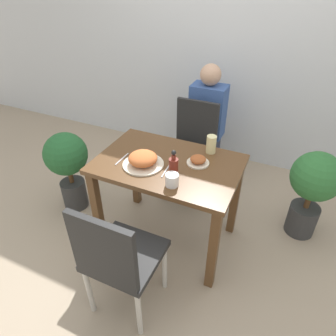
{
  "coord_description": "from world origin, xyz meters",
  "views": [
    {
      "loc": [
        0.74,
        -1.61,
        1.93
      ],
      "look_at": [
        0.0,
        0.0,
        0.71
      ],
      "focal_mm": 32.0,
      "sensor_mm": 36.0,
      "label": 1
    }
  ],
  "objects": [
    {
      "name": "fork_utensil",
      "position": [
        -0.32,
        -0.1,
        0.76
      ],
      "size": [
        0.01,
        0.17,
        0.0
      ],
      "rotation": [
        0.0,
        0.0,
        1.56
      ],
      "color": "silver",
      "rests_on": "dining_table"
    },
    {
      "name": "juice_glass",
      "position": [
        0.23,
        0.26,
        0.82
      ],
      "size": [
        0.07,
        0.07,
        0.13
      ],
      "color": "beige",
      "rests_on": "dining_table"
    },
    {
      "name": "food_plate",
      "position": [
        -0.14,
        -0.1,
        0.8
      ],
      "size": [
        0.29,
        0.29,
        0.1
      ],
      "color": "beige",
      "rests_on": "dining_table"
    },
    {
      "name": "wall_back",
      "position": [
        0.0,
        1.5,
        1.3
      ],
      "size": [
        8.0,
        0.05,
        2.6
      ],
      "color": "silver",
      "rests_on": "ground_plane"
    },
    {
      "name": "person_figure",
      "position": [
        -0.05,
        1.07,
        0.58
      ],
      "size": [
        0.34,
        0.22,
        1.17
      ],
      "color": "#2D3347",
      "rests_on": "ground_plane"
    },
    {
      "name": "drink_cup",
      "position": [
        0.13,
        -0.23,
        0.8
      ],
      "size": [
        0.09,
        0.09,
        0.08
      ],
      "color": "white",
      "rests_on": "dining_table"
    },
    {
      "name": "side_plate",
      "position": [
        0.2,
        0.07,
        0.78
      ],
      "size": [
        0.16,
        0.16,
        0.06
      ],
      "color": "beige",
      "rests_on": "dining_table"
    },
    {
      "name": "chair_far",
      "position": [
        -0.07,
        0.7,
        0.52
      ],
      "size": [
        0.42,
        0.42,
        0.91
      ],
      "color": "black",
      "rests_on": "ground_plane"
    },
    {
      "name": "sauce_bottle",
      "position": [
        0.09,
        -0.12,
        0.83
      ],
      "size": [
        0.06,
        0.06,
        0.19
      ],
      "color": "maroon",
      "rests_on": "dining_table"
    },
    {
      "name": "spoon_utensil",
      "position": [
        0.03,
        -0.1,
        0.76
      ],
      "size": [
        0.02,
        0.16,
        0.0
      ],
      "rotation": [
        0.0,
        0.0,
        1.65
      ],
      "color": "silver",
      "rests_on": "dining_table"
    },
    {
      "name": "chair_near",
      "position": [
        -0.0,
        -0.7,
        0.52
      ],
      "size": [
        0.42,
        0.42,
        0.91
      ],
      "rotation": [
        0.0,
        0.0,
        3.14
      ],
      "color": "black",
      "rests_on": "ground_plane"
    },
    {
      "name": "ground_plane",
      "position": [
        0.0,
        0.0,
        0.0
      ],
      "size": [
        16.0,
        16.0,
        0.0
      ],
      "primitive_type": "plane",
      "color": "tan"
    },
    {
      "name": "potted_plant_left",
      "position": [
        -0.97,
        -0.0,
        0.49
      ],
      "size": [
        0.38,
        0.38,
        0.76
      ],
      "color": "#333333",
      "rests_on": "ground_plane"
    },
    {
      "name": "dining_table",
      "position": [
        0.0,
        0.0,
        0.63
      ],
      "size": [
        1.02,
        0.69,
        0.76
      ],
      "color": "brown",
      "rests_on": "ground_plane"
    },
    {
      "name": "potted_plant_right",
      "position": [
        1.0,
        0.53,
        0.49
      ],
      "size": [
        0.39,
        0.39,
        0.78
      ],
      "color": "#333333",
      "rests_on": "ground_plane"
    }
  ]
}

